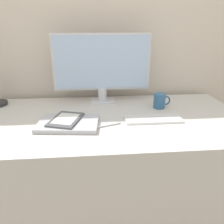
% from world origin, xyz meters
% --- Properties ---
extents(wall_back, '(3.60, 0.05, 2.40)m').
position_xyz_m(wall_back, '(0.00, 0.58, 1.20)').
color(wall_back, beige).
rests_on(wall_back, ground_plane).
extents(desk, '(1.52, 0.73, 0.74)m').
position_xyz_m(desk, '(0.00, 0.14, 0.37)').
color(desk, beige).
rests_on(desk, ground_plane).
extents(monitor, '(0.60, 0.11, 0.42)m').
position_xyz_m(monitor, '(-0.01, 0.40, 0.97)').
color(monitor, silver).
rests_on(monitor, desk).
extents(keyboard, '(0.30, 0.10, 0.01)m').
position_xyz_m(keyboard, '(0.25, 0.08, 0.75)').
color(keyboard, silver).
rests_on(keyboard, desk).
extents(laptop, '(0.32, 0.23, 0.02)m').
position_xyz_m(laptop, '(-0.19, 0.06, 0.75)').
color(laptop, '#A3A3A8').
rests_on(laptop, desk).
extents(ereader, '(0.18, 0.22, 0.01)m').
position_xyz_m(ereader, '(-0.21, 0.07, 0.77)').
color(ereader, '#4C4C51').
rests_on(ereader, laptop).
extents(coffee_mug, '(0.10, 0.07, 0.09)m').
position_xyz_m(coffee_mug, '(0.33, 0.26, 0.78)').
color(coffee_mug, '#336089').
rests_on(coffee_mug, desk).
extents(pen, '(0.14, 0.06, 0.01)m').
position_xyz_m(pen, '(-0.00, 0.03, 0.74)').
color(pen, silver).
rests_on(pen, desk).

